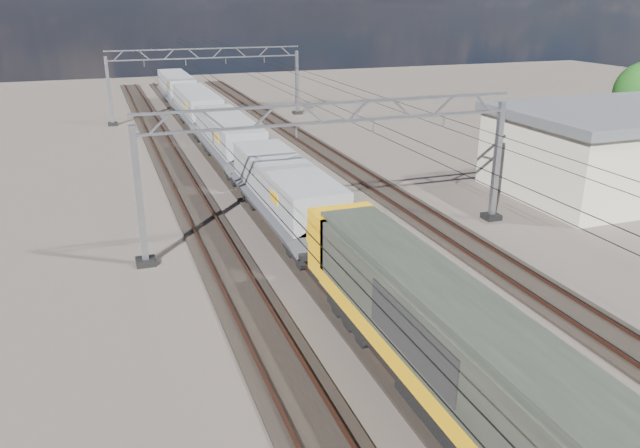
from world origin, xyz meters
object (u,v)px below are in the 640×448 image
object	(u,v)px
hopper_wagon_third	(197,107)
hopper_wagon_fourth	(177,87)
catenary_gantry_mid	(335,167)
catenary_gantry_far	(207,81)
hopper_wagon_lead	(285,191)
hopper_wagon_mid	(229,137)
locomotive	(469,364)

from	to	relation	value
hopper_wagon_third	hopper_wagon_fourth	bearing A→B (deg)	90.00
catenary_gantry_mid	hopper_wagon_fourth	size ratio (longest dim) A/B	1.53
catenary_gantry_far	hopper_wagon_lead	world-z (taller)	catenary_gantry_far
hopper_wagon_mid	hopper_wagon_lead	bearing A→B (deg)	-90.00
catenary_gantry_mid	hopper_wagon_mid	bearing A→B (deg)	96.97
catenary_gantry_mid	hopper_wagon_third	distance (m)	30.68
hopper_wagon_lead	hopper_wagon_mid	size ratio (longest dim) A/B	1.00
locomotive	hopper_wagon_fourth	distance (m)	60.30
catenary_gantry_mid	catenary_gantry_far	bearing A→B (deg)	90.00
catenary_gantry_mid	hopper_wagon_lead	xyz separation A→B (m)	(-2.00, 2.17, -1.67)
hopper_wagon_fourth	locomotive	bearing A→B (deg)	-90.00
hopper_wagon_lead	hopper_wagon_third	bearing A→B (deg)	90.00
catenary_gantry_mid	catenary_gantry_far	xyz separation A→B (m)	(0.00, 36.00, 0.00)
catenary_gantry_far	locomotive	world-z (taller)	catenary_gantry_far
locomotive	catenary_gantry_mid	bearing A→B (deg)	82.66
catenary_gantry_far	hopper_wagon_mid	size ratio (longest dim) A/B	1.53
hopper_wagon_mid	hopper_wagon_third	world-z (taller)	same
locomotive	hopper_wagon_fourth	world-z (taller)	locomotive
catenary_gantry_far	locomotive	distance (m)	51.59
locomotive	hopper_wagon_mid	bearing A→B (deg)	90.00
catenary_gantry_far	locomotive	xyz separation A→B (m)	(-2.00, -51.53, -1.58)
hopper_wagon_lead	hopper_wagon_fourth	xyz separation A→B (m)	(0.00, 42.60, 0.00)
hopper_wagon_lead	hopper_wagon_mid	bearing A→B (deg)	90.00
hopper_wagon_lead	hopper_wagon_fourth	distance (m)	42.60
locomotive	hopper_wagon_third	size ratio (longest dim) A/B	1.62
catenary_gantry_far	hopper_wagon_third	world-z (taller)	catenary_gantry_far
hopper_wagon_mid	hopper_wagon_third	size ratio (longest dim) A/B	1.00
catenary_gantry_far	hopper_wagon_mid	world-z (taller)	catenary_gantry_far
catenary_gantry_mid	hopper_wagon_mid	size ratio (longest dim) A/B	1.53
catenary_gantry_mid	hopper_wagon_third	bearing A→B (deg)	93.74
catenary_gantry_mid	hopper_wagon_lead	distance (m)	3.39
hopper_wagon_mid	hopper_wagon_fourth	world-z (taller)	same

